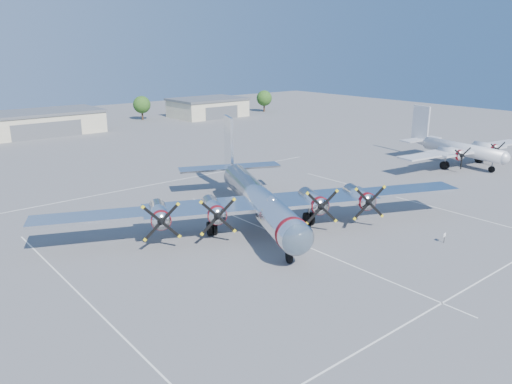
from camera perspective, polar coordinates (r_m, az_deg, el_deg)
ground at (r=56.63m, az=1.02°, el=-4.25°), size 260.00×260.00×0.00m
parking_lines at (r=55.39m, az=2.20°, el=-4.74°), size 60.00×50.08×0.01m
hangar_center at (r=128.15m, az=-23.72°, el=7.26°), size 28.60×14.60×5.40m
hangar_east at (r=148.45m, az=-5.53°, el=9.61°), size 20.60×14.60×5.40m
tree_east at (r=144.41m, az=-12.92°, el=9.70°), size 4.80×4.80×6.64m
tree_far_east at (r=158.78m, az=0.94°, el=10.67°), size 4.80×4.80×6.64m
main_bomber_b29 at (r=58.28m, az=0.06°, el=-3.64°), size 57.42×49.56×10.67m
twin_engine_east at (r=94.14m, az=21.89°, el=2.94°), size 32.34×25.27×9.39m
info_placard at (r=56.12m, az=20.74°, el=-4.73°), size 0.56×0.14×1.08m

